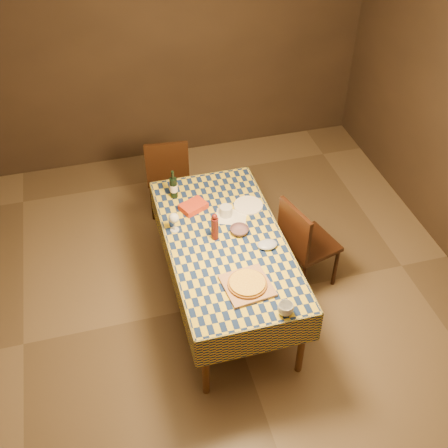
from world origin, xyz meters
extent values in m
plane|color=brown|center=(0.00, 0.00, 0.00)|extent=(5.00, 5.00, 0.00)
cube|color=#34271D|center=(0.00, 2.50, 1.35)|extent=(4.50, 0.10, 2.70)
cylinder|color=brown|center=(-0.38, -0.83, 0.38)|extent=(0.06, 0.06, 0.75)
cylinder|color=brown|center=(0.38, -0.83, 0.38)|extent=(0.06, 0.06, 0.75)
cylinder|color=brown|center=(-0.38, 0.83, 0.38)|extent=(0.06, 0.06, 0.75)
cylinder|color=brown|center=(0.38, 0.83, 0.38)|extent=(0.06, 0.06, 0.75)
cube|color=brown|center=(0.00, 0.00, 0.74)|extent=(0.90, 1.80, 0.03)
cube|color=olive|center=(0.00, 0.00, 0.76)|extent=(0.92, 1.82, 0.02)
cube|color=olive|center=(0.00, -0.92, 0.62)|extent=(0.94, 0.01, 0.30)
cube|color=olive|center=(0.00, 0.92, 0.62)|extent=(0.94, 0.01, 0.30)
cube|color=olive|center=(-0.47, 0.00, 0.62)|extent=(0.01, 1.84, 0.30)
cube|color=olive|center=(0.47, 0.00, 0.62)|extent=(0.01, 1.84, 0.30)
cube|color=#A2714C|center=(0.02, -0.53, 0.78)|extent=(0.38, 0.38, 0.02)
cylinder|color=brown|center=(0.02, -0.53, 0.80)|extent=(0.38, 0.38, 0.02)
cylinder|color=gold|center=(0.02, -0.53, 0.81)|extent=(0.35, 0.35, 0.01)
cylinder|color=#461210|center=(-0.08, 0.05, 0.87)|extent=(0.08, 0.08, 0.21)
sphere|color=#461210|center=(-0.08, 0.05, 1.00)|extent=(0.05, 0.05, 0.05)
imported|color=#5D434E|center=(0.13, 0.05, 0.79)|extent=(0.19, 0.19, 0.05)
cylinder|color=silver|center=(-0.37, 0.23, 0.77)|extent=(0.09, 0.09, 0.01)
cylinder|color=silver|center=(-0.37, 0.23, 0.82)|extent=(0.01, 0.01, 0.08)
sphere|color=silver|center=(-0.37, 0.23, 0.90)|extent=(0.09, 0.09, 0.09)
ellipsoid|color=#390613|center=(-0.37, 0.23, 0.89)|extent=(0.06, 0.06, 0.03)
cylinder|color=black|center=(-0.29, 0.66, 0.87)|extent=(0.07, 0.07, 0.19)
cylinder|color=black|center=(-0.29, 0.66, 1.00)|extent=(0.03, 0.03, 0.08)
cylinder|color=#F2E9CE|center=(-0.29, 0.66, 0.87)|extent=(0.07, 0.07, 0.07)
cylinder|color=silver|center=(0.08, 0.30, 0.81)|extent=(0.12, 0.12, 0.09)
cube|color=#B73218|center=(-0.16, 0.45, 0.80)|extent=(0.26, 0.23, 0.05)
cylinder|color=white|center=(0.30, 0.36, 0.78)|extent=(0.32, 0.32, 0.01)
imported|color=silver|center=(0.21, -0.84, 0.82)|extent=(0.15, 0.15, 0.09)
cube|color=silver|center=(0.12, 0.26, 0.77)|extent=(0.32, 0.28, 0.00)
ellipsoid|color=#99A4C4|center=(0.30, -0.16, 0.79)|extent=(0.17, 0.13, 0.05)
cube|color=black|center=(-0.23, 1.47, 0.45)|extent=(0.46, 0.46, 0.04)
cube|color=black|center=(-0.24, 1.27, 0.70)|extent=(0.42, 0.08, 0.46)
cylinder|color=black|center=(-0.03, 1.63, 0.21)|extent=(0.04, 0.04, 0.43)
cylinder|color=black|center=(-0.39, 1.66, 0.21)|extent=(0.04, 0.04, 0.43)
cylinder|color=black|center=(-0.06, 1.27, 0.21)|extent=(0.04, 0.04, 0.43)
cylinder|color=black|center=(-0.42, 1.30, 0.21)|extent=(0.04, 0.04, 0.43)
cube|color=black|center=(0.80, 0.09, 0.45)|extent=(0.52, 0.52, 0.04)
cube|color=black|center=(0.61, 0.03, 0.70)|extent=(0.15, 0.41, 0.46)
cylinder|color=black|center=(1.02, -0.04, 0.21)|extent=(0.04, 0.04, 0.43)
cylinder|color=black|center=(0.92, 0.31, 0.21)|extent=(0.04, 0.04, 0.43)
cylinder|color=black|center=(0.67, -0.14, 0.21)|extent=(0.04, 0.04, 0.43)
cylinder|color=black|center=(0.58, 0.21, 0.21)|extent=(0.04, 0.04, 0.43)
camera|label=1|loc=(-0.87, -3.19, 3.88)|focal=45.00mm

